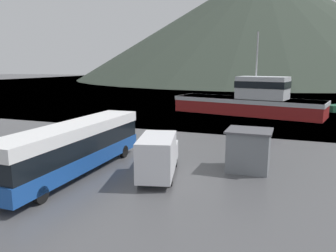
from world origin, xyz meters
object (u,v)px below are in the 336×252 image
(fishing_boat, at_px, (251,101))
(dock_kiosk, at_px, (249,150))
(delivery_van, at_px, (158,155))
(tour_bus, at_px, (75,146))
(storage_bin, at_px, (77,146))

(fishing_boat, height_order, dock_kiosk, fishing_boat)
(fishing_boat, xyz_separation_m, dock_kiosk, (2.78, -25.60, -0.56))
(delivery_van, xyz_separation_m, fishing_boat, (2.23, 28.85, 0.54))
(dock_kiosk, bearing_deg, fishing_boat, 96.20)
(delivery_van, height_order, dock_kiosk, dock_kiosk)
(tour_bus, bearing_deg, delivery_van, 14.10)
(tour_bus, bearing_deg, dock_kiosk, 23.81)
(fishing_boat, bearing_deg, tour_bus, 178.50)
(storage_bin, bearing_deg, delivery_van, -19.02)
(storage_bin, bearing_deg, fishing_boat, 68.78)
(fishing_boat, distance_m, dock_kiosk, 25.76)
(delivery_van, relative_size, fishing_boat, 0.29)
(fishing_boat, height_order, storage_bin, fishing_boat)
(delivery_van, height_order, storage_bin, delivery_van)
(tour_bus, distance_m, dock_kiosk, 11.09)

